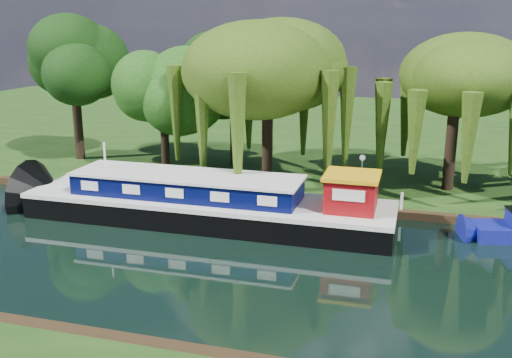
% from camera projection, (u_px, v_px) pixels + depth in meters
% --- Properties ---
extents(ground, '(120.00, 120.00, 0.00)m').
position_uv_depth(ground, '(324.00, 270.00, 25.38)').
color(ground, black).
extents(far_bank, '(120.00, 52.00, 0.45)m').
position_uv_depth(far_bank, '(380.00, 132.00, 56.86)').
color(far_bank, '#18390F').
rests_on(far_bank, ground).
extents(dutch_barge, '(20.44, 4.62, 4.31)m').
position_uv_depth(dutch_barge, '(209.00, 203.00, 31.30)').
color(dutch_barge, black).
rests_on(dutch_barge, ground).
extents(red_dinghy, '(3.63, 2.89, 0.67)m').
position_uv_depth(red_dinghy, '(91.00, 209.00, 33.83)').
color(red_dinghy, maroon).
rests_on(red_dinghy, ground).
extents(willow_left, '(8.39, 8.39, 10.06)m').
position_uv_depth(willow_left, '(268.00, 71.00, 35.66)').
color(willow_left, black).
rests_on(willow_left, far_bank).
extents(willow_right, '(7.22, 7.22, 8.79)m').
position_uv_depth(willow_right, '(456.00, 88.00, 34.58)').
color(willow_right, black).
rests_on(willow_right, far_bank).
extents(tree_far_left, '(5.22, 5.22, 8.41)m').
position_uv_depth(tree_far_left, '(163.00, 90.00, 38.99)').
color(tree_far_left, black).
rests_on(tree_far_left, far_bank).
extents(tree_far_back, '(5.85, 5.85, 9.84)m').
position_uv_depth(tree_far_back, '(74.00, 70.00, 42.77)').
color(tree_far_back, black).
rests_on(tree_far_back, far_bank).
extents(tree_far_mid, '(5.40, 5.40, 8.84)m').
position_uv_depth(tree_far_mid, '(234.00, 82.00, 41.31)').
color(tree_far_mid, black).
rests_on(tree_far_mid, far_bank).
extents(lamppost, '(0.36, 0.36, 2.56)m').
position_uv_depth(lamppost, '(362.00, 164.00, 34.35)').
color(lamppost, silver).
rests_on(lamppost, far_bank).
extents(mooring_posts, '(19.16, 0.16, 1.00)m').
position_uv_depth(mooring_posts, '(340.00, 196.00, 33.06)').
color(mooring_posts, silver).
rests_on(mooring_posts, far_bank).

